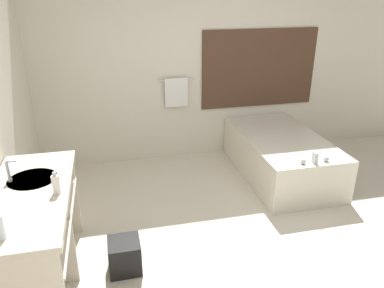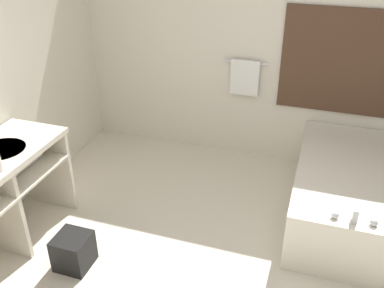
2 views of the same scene
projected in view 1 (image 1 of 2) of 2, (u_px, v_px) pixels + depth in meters
ground_plane at (249, 243)px, 3.69m from camera, size 16.00×16.00×0.00m
wall_back_with_blinds at (198, 64)px, 5.17m from camera, size 7.40×0.13×2.70m
vanity_counter at (34, 217)px, 2.95m from camera, size 0.61×1.47×0.90m
sink_faucet at (8, 171)px, 2.96m from camera, size 0.09×0.04×0.18m
bathtub at (281, 154)px, 4.93m from camera, size 0.98×1.79×0.67m
soap_dispenser at (56, 184)px, 2.79m from camera, size 0.06×0.06×0.18m
waste_bin at (125, 255)px, 3.30m from camera, size 0.28×0.28×0.30m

